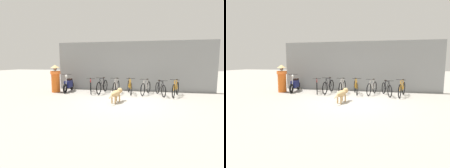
# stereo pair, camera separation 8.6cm
# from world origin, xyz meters

# --- Properties ---
(ground_plane) EXTENTS (60.00, 60.00, 0.00)m
(ground_plane) POSITION_xyz_m (0.00, 0.00, 0.00)
(ground_plane) COLOR #9E998E
(shop_wall_back) EXTENTS (9.47, 0.20, 2.98)m
(shop_wall_back) POSITION_xyz_m (0.00, 3.27, 1.49)
(shop_wall_back) COLOR gray
(shop_wall_back) RESTS_ON ground
(bicycle_0) EXTENTS (0.66, 1.65, 0.85)m
(bicycle_0) POSITION_xyz_m (-2.30, 2.12, 0.35)
(bicycle_0) COLOR black
(bicycle_0) RESTS_ON ground
(bicycle_1) EXTENTS (0.46, 1.77, 0.91)m
(bicycle_1) POSITION_xyz_m (-1.60, 2.13, 0.37)
(bicycle_1) COLOR black
(bicycle_1) RESTS_ON ground
(bicycle_2) EXTENTS (0.46, 1.67, 0.91)m
(bicycle_2) POSITION_xyz_m (-0.76, 1.92, 0.37)
(bicycle_2) COLOR black
(bicycle_2) RESTS_ON ground
(bicycle_3) EXTENTS (0.51, 1.68, 0.90)m
(bicycle_3) POSITION_xyz_m (-0.04, 2.13, 0.37)
(bicycle_3) COLOR black
(bicycle_3) RESTS_ON ground
(bicycle_4) EXTENTS (0.60, 1.59, 0.86)m
(bicycle_4) POSITION_xyz_m (0.84, 2.17, 0.36)
(bicycle_4) COLOR black
(bicycle_4) RESTS_ON ground
(bicycle_5) EXTENTS (0.53, 1.63, 0.82)m
(bicycle_5) POSITION_xyz_m (1.59, 2.01, 0.34)
(bicycle_5) COLOR black
(bicycle_5) RESTS_ON ground
(bicycle_6) EXTENTS (0.64, 1.69, 0.89)m
(bicycle_6) POSITION_xyz_m (2.35, 1.95, 0.37)
(bicycle_6) COLOR black
(bicycle_6) RESTS_ON ground
(motorcycle) EXTENTS (0.58, 1.75, 1.07)m
(motorcycle) POSITION_xyz_m (-3.71, 2.22, 0.42)
(motorcycle) COLOR black
(motorcycle) RESTS_ON ground
(stray_dog) EXTENTS (0.49, 1.22, 0.59)m
(stray_dog) POSITION_xyz_m (-0.40, -0.03, 0.40)
(stray_dog) COLOR tan
(stray_dog) RESTS_ON ground
(person_in_robes) EXTENTS (0.73, 0.73, 1.60)m
(person_in_robes) POSITION_xyz_m (-4.33, 1.84, 0.82)
(person_in_robes) COLOR orange
(person_in_robes) RESTS_ON ground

